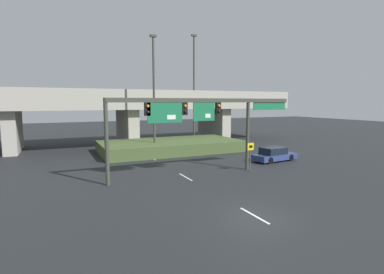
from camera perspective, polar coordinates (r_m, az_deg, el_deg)
The scene contains 9 objects.
ground_plane at distance 15.94m, azimuth 11.98°, elevation -14.53°, with size 160.00×160.00×0.00m, color black.
lane_markings at distance 27.09m, azimuth -4.92°, elevation -5.55°, with size 0.14×28.34×0.01m.
signal_gantry at distance 23.11m, azimuth 1.24°, elevation 4.60°, with size 15.71×0.44×6.02m.
speed_limit_sign at distance 25.04m, azimuth 11.06°, elevation -2.93°, with size 0.60×0.11×2.46m.
highway_light_pole_near at distance 41.05m, azimuth 0.37°, elevation 9.43°, with size 0.70×0.36×14.65m.
highway_light_pole_far at distance 33.21m, azimuth -7.27°, elevation 8.48°, with size 0.70×0.36×12.87m.
overpass_bridge at distance 41.15m, azimuth -12.34°, elevation 5.54°, with size 46.96×9.83×7.24m.
grass_embankment at distance 35.03m, azimuth -4.10°, elevation -1.72°, with size 15.89×8.09×1.25m.
parked_sedan_near_right at distance 30.29m, azimuth 15.35°, elevation -3.25°, with size 4.71×2.31×1.36m.
Camera 1 is at (-9.04, -11.82, 5.73)m, focal length 28.00 mm.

